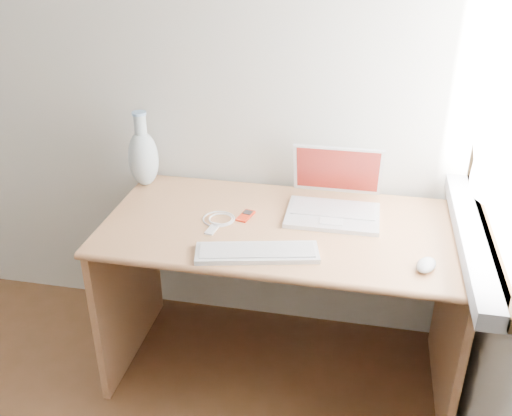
% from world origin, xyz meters
% --- Properties ---
extents(back_wall, '(3.50, 0.04, 2.60)m').
position_xyz_m(back_wall, '(0.00, 1.75, 1.30)').
color(back_wall, silver).
rests_on(back_wall, floor).
extents(window, '(0.11, 0.99, 1.10)m').
position_xyz_m(window, '(1.72, 1.30, 1.28)').
color(window, white).
rests_on(window, right_wall).
extents(desk, '(1.36, 0.68, 0.72)m').
position_xyz_m(desk, '(1.03, 1.46, 0.51)').
color(desk, tan).
rests_on(desk, floor).
extents(laptop, '(0.36, 0.30, 0.24)m').
position_xyz_m(laptop, '(1.21, 1.52, 0.77)').
color(laptop, white).
rests_on(laptop, desk).
extents(external_keyboard, '(0.44, 0.22, 0.02)m').
position_xyz_m(external_keyboard, '(0.97, 1.15, 0.73)').
color(external_keyboard, white).
rests_on(external_keyboard, desk).
extents(mouse, '(0.09, 0.11, 0.03)m').
position_xyz_m(mouse, '(1.54, 1.17, 0.73)').
color(mouse, white).
rests_on(mouse, desk).
extents(ipod, '(0.06, 0.10, 0.01)m').
position_xyz_m(ipod, '(0.87, 1.41, 0.72)').
color(ipod, red).
rests_on(ipod, desk).
extents(cable_coil, '(0.15, 0.15, 0.01)m').
position_xyz_m(cable_coil, '(0.78, 1.37, 0.72)').
color(cable_coil, white).
rests_on(cable_coil, desk).
extents(remote, '(0.04, 0.09, 0.01)m').
position_xyz_m(remote, '(0.77, 1.29, 0.72)').
color(remote, white).
rests_on(remote, desk).
extents(vase, '(0.13, 0.13, 0.33)m').
position_xyz_m(vase, '(0.39, 1.61, 0.85)').
color(vase, silver).
rests_on(vase, desk).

